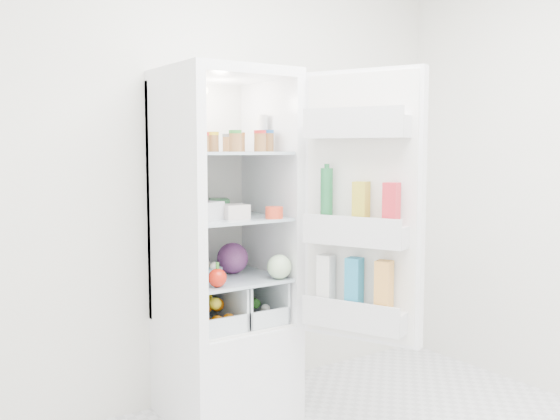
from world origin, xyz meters
TOP-DOWN VIEW (x-y plane):
  - room_walls at (0.00, 0.00)m, footprint 3.02×3.02m
  - refrigerator at (-0.20, 1.25)m, footprint 0.60×0.60m
  - shelf_low at (-0.20, 1.19)m, footprint 0.49×0.53m
  - shelf_mid at (-0.20, 1.19)m, footprint 0.49×0.53m
  - shelf_top at (-0.20, 1.19)m, footprint 0.49×0.53m
  - crisper_left at (-0.32, 1.19)m, footprint 0.23×0.46m
  - crisper_right at (-0.08, 1.19)m, footprint 0.23×0.46m
  - condiment_jars at (-0.21, 1.13)m, footprint 0.46×0.34m
  - squeeze_bottle at (0.01, 1.17)m, footprint 0.07×0.07m
  - tub_white at (-0.36, 1.11)m, footprint 0.18×0.18m
  - tub_cream at (-0.22, 1.08)m, footprint 0.13×0.13m
  - tin_red at (-0.05, 0.97)m, footprint 0.11×0.11m
  - foil_tray at (-0.25, 1.26)m, footprint 0.18×0.15m
  - tub_green at (-0.16, 1.34)m, footprint 0.15×0.17m
  - red_cabbage at (-0.14, 1.23)m, footprint 0.16×0.16m
  - bell_pepper at (-0.36, 0.98)m, footprint 0.09×0.09m
  - mushroom_bowl at (-0.34, 1.12)m, footprint 0.14×0.14m
  - salad_bag at (-0.02, 0.97)m, footprint 0.12×0.12m
  - citrus_pile at (-0.33, 1.15)m, footprint 0.20×0.31m
  - veg_pile at (-0.07, 1.18)m, footprint 0.16×0.30m
  - fridge_door at (0.22, 0.64)m, footprint 0.38×0.57m

SIDE VIEW (x-z plane):
  - veg_pile at x=-0.07m, z-range 0.51..0.61m
  - citrus_pile at x=-0.33m, z-range 0.51..0.67m
  - crisper_left at x=-0.32m, z-range 0.50..0.72m
  - crisper_right at x=-0.08m, z-range 0.50..0.72m
  - refrigerator at x=-0.20m, z-range -0.23..1.57m
  - shelf_low at x=-0.20m, z-range 0.73..0.75m
  - mushroom_bowl at x=-0.34m, z-range 0.75..0.81m
  - bell_pepper at x=-0.36m, z-range 0.75..0.84m
  - salad_bag at x=-0.02m, z-range 0.75..0.87m
  - red_cabbage at x=-0.14m, z-range 0.75..0.91m
  - shelf_mid at x=-0.20m, z-range 1.04..1.06m
  - foil_tray at x=-0.25m, z-range 1.06..1.10m
  - tin_red at x=-0.05m, z-range 1.06..1.12m
  - tub_cream at x=-0.22m, z-range 1.06..1.13m
  - fridge_door at x=0.22m, z-range 0.44..1.74m
  - tub_green at x=-0.16m, z-range 1.06..1.14m
  - tub_white at x=-0.36m, z-range 1.06..1.15m
  - shelf_top at x=-0.20m, z-range 1.37..1.39m
  - condiment_jars at x=-0.21m, z-range 1.39..1.47m
  - squeeze_bottle at x=0.01m, z-range 1.39..1.58m
  - room_walls at x=0.00m, z-range 0.29..2.90m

